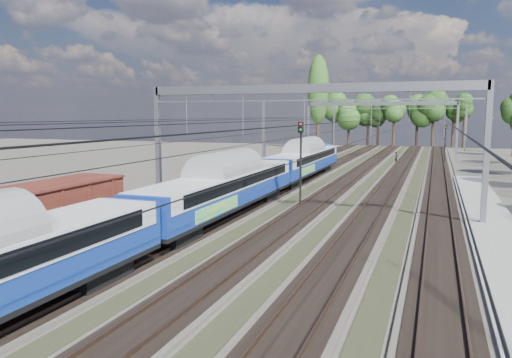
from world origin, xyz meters
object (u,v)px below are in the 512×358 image
(signal_far, at_px, (445,139))
(freight_boxcar, at_px, (9,225))
(emu_train, at_px, (223,181))
(signal_near, at_px, (301,154))
(worker, at_px, (396,157))

(signal_far, bearing_deg, freight_boxcar, -93.56)
(emu_train, height_order, signal_far, signal_far)
(emu_train, xyz_separation_m, freight_boxcar, (-4.50, -13.26, -0.46))
(freight_boxcar, xyz_separation_m, signal_near, (8.23, 18.98, 1.93))
(worker, xyz_separation_m, signal_far, (6.49, 0.81, 2.78))
(freight_boxcar, relative_size, worker, 8.10)
(signal_near, distance_m, signal_far, 40.92)
(worker, bearing_deg, signal_near, 175.81)
(freight_boxcar, bearing_deg, signal_far, 72.21)
(emu_train, distance_m, signal_near, 6.99)
(emu_train, relative_size, signal_near, 9.92)
(signal_far, bearing_deg, signal_near, -90.70)
(signal_near, height_order, signal_far, signal_near)
(signal_near, relative_size, signal_far, 1.12)
(worker, relative_size, signal_far, 0.29)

